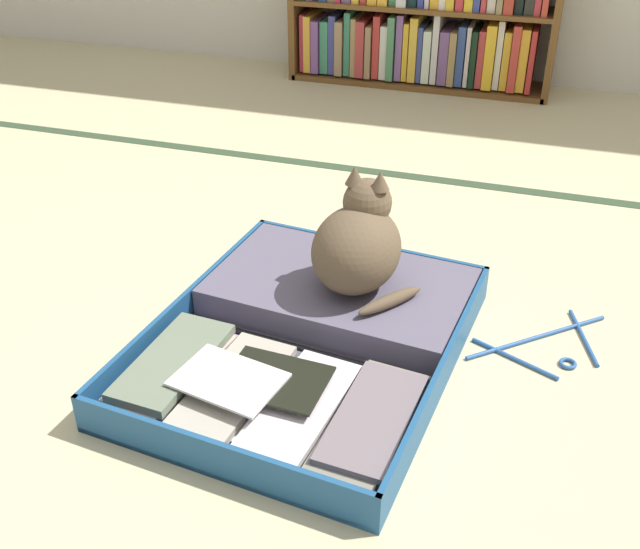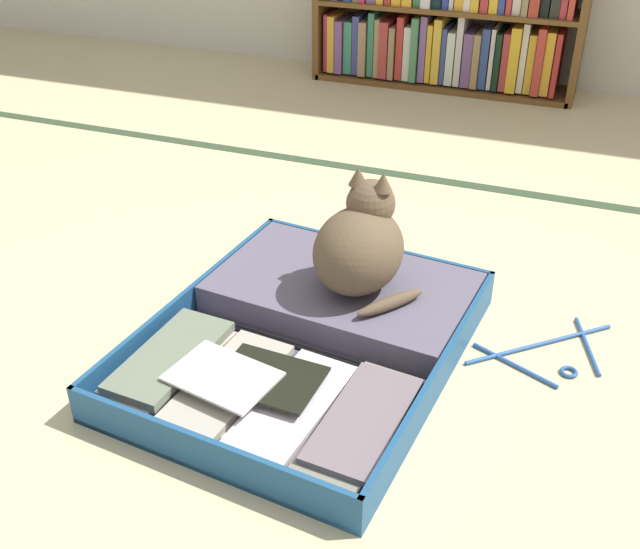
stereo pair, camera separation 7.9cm
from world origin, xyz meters
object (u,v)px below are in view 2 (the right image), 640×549
at_px(open_suitcase, 315,330).
at_px(clothes_hanger, 549,353).
at_px(black_cat, 362,246).
at_px(bookshelf, 446,10).

height_order(open_suitcase, clothes_hanger, open_suitcase).
height_order(open_suitcase, black_cat, black_cat).
xyz_separation_m(bookshelf, clothes_hanger, (0.70, -1.89, -0.33)).
bearing_deg(bookshelf, black_cat, -82.95).
height_order(bookshelf, open_suitcase, bookshelf).
bearing_deg(clothes_hanger, open_suitcase, -163.67).
bearing_deg(open_suitcase, clothes_hanger, 16.33).
relative_size(black_cat, clothes_hanger, 0.95).
height_order(bookshelf, clothes_hanger, bookshelf).
xyz_separation_m(bookshelf, black_cat, (0.24, -1.90, -0.13)).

